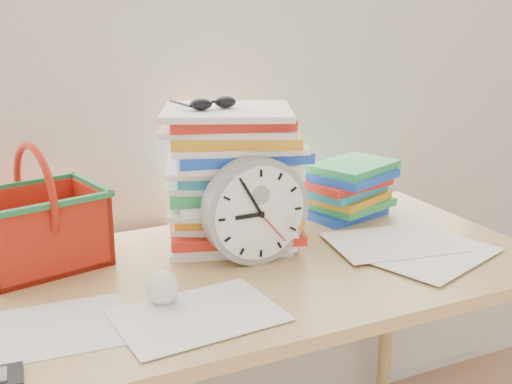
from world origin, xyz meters
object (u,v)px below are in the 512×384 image
clock (256,210)px  book_stack (349,189)px  paper_stack (232,176)px  basket (36,207)px  desk (244,296)px

clock → book_stack: (0.39, 0.20, -0.05)m
paper_stack → book_stack: size_ratio=1.32×
clock → basket: basket is taller
clock → book_stack: 0.44m
desk → paper_stack: paper_stack is taller
paper_stack → book_stack: paper_stack is taller
desk → paper_stack: size_ratio=4.11×
clock → basket: 0.49m
paper_stack → basket: bearing=174.4°
desk → clock: bearing=25.5°
book_stack → desk: bearing=-153.0°
paper_stack → desk: bearing=-104.6°
paper_stack → book_stack: (0.38, 0.05, -0.09)m
paper_stack → basket: 0.46m
book_stack → clock: bearing=-152.9°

